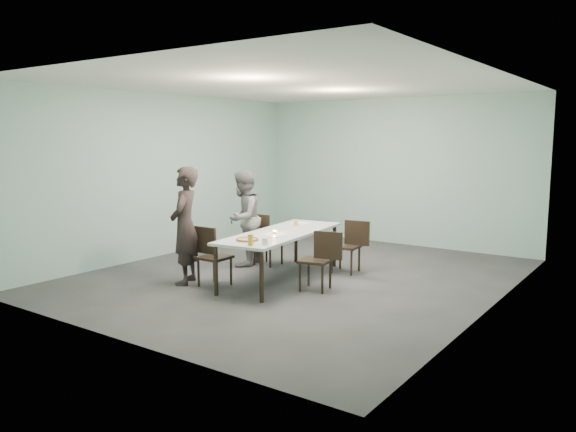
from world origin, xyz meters
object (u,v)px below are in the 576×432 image
Objects in this scene: chair_far_right at (350,243)px; water_tumbler at (265,242)px; table at (281,235)px; diner_far at (243,218)px; chair_far_left at (265,236)px; tealight at (274,232)px; side_plate at (273,237)px; chair_near_left at (210,252)px; diner_near at (185,226)px; pizza at (247,240)px; amber_tumbler at (296,224)px; beer_glass at (251,240)px; chair_near_right at (321,256)px.

chair_far_right reaches higher than water_tumbler.
diner_far is at bearing 159.11° from table.
tealight is at bearing -45.40° from chair_far_left.
chair_near_left is at bearing -152.94° from side_plate.
diner_near reaches higher than pizza.
table is 1.20m from diner_far.
chair_far_right is at bearing 24.80° from amber_tumbler.
chair_far_left is at bearing 141.00° from table.
beer_glass is (1.42, -1.55, 0.00)m from diner_far.
diner_near is 1.87m from amber_tumbler.
amber_tumbler is (-0.82, -0.38, 0.29)m from chair_far_right.
diner_near is at bearing 11.98° from chair_near_right.
chair_far_left is at bearing 122.61° from beer_glass.
beer_glass is 2.68× the size of tealight.
table is 3.09× the size of chair_near_right.
chair_far_right is at bearing 94.10° from diner_far.
chair_near_right is at bearing -27.56° from chair_far_left.
chair_near_right and chair_far_right have the same top height.
chair_far_left is at bearing 120.19° from pizza.
chair_far_left is at bearing -39.52° from chair_near_right.
chair_far_left is at bearing 124.08° from diner_far.
chair_far_left is 1.00× the size of chair_near_right.
chair_far_right is 10.88× the size of amber_tumbler.
amber_tumbler is (0.51, 1.50, 0.29)m from chair_near_left.
chair_near_right is at bearing 42.68° from pizza.
table is 1.08m from water_tumbler.
table is 1.47m from diner_near.
chair_near_left reaches higher than side_plate.
chair_near_right is 1.08m from pizza.
tealight is (0.88, -0.90, 0.27)m from chair_far_left.
beer_glass is at bearing -74.90° from table.
table is 1.52× the size of diner_near.
beer_glass is at bearing -134.18° from water_tumbler.
chair_far_right is at bearing -93.65° from chair_near_right.
chair_near_left is 1.00m from tealight.
diner_far is at bearing 11.08° from chair_far_right.
beer_glass is 1.80m from amber_tumbler.
side_plate is (0.11, 0.46, -0.01)m from pizza.
chair_far_left reaches higher than side_plate.
water_tumbler is 1.12× the size of amber_tumbler.
chair_near_left is 1.42m from diner_far.
diner_far is (-1.95, 0.62, 0.32)m from chair_near_right.
chair_near_left and chair_near_right have the same top height.
chair_near_left is 0.49× the size of diner_near.
side_plate is at bearing 26.55° from chair_near_left.
chair_near_left is 10.88× the size of amber_tumbler.
tealight is (-0.83, -0.00, 0.27)m from chair_near_right.
tealight is at bearing 54.51° from chair_far_right.
diner_near is 5.20× the size of pizza.
diner_near is (-1.71, -2.02, 0.38)m from chair_far_right.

